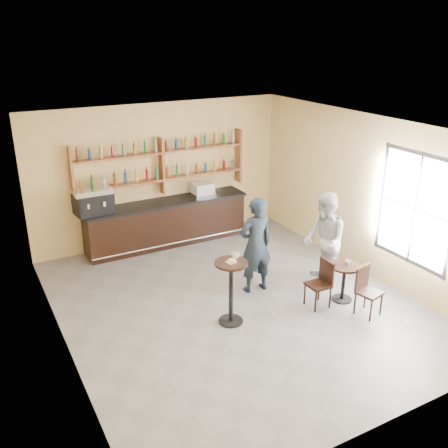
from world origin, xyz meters
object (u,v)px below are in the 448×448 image
espresso_machine (93,201)px  chair_west (318,284)px  cafe_table (343,283)px  chair_south (369,292)px  man_main (255,245)px  patron_second (324,240)px  bar_counter (167,222)px  pedestal_table (231,293)px  pastry_case (203,189)px

espresso_machine → chair_west: 4.98m
cafe_table → chair_south: size_ratio=0.81×
chair_south → man_main: bearing=113.1°
patron_second → bar_counter: bearing=-128.4°
espresso_machine → patron_second: size_ratio=0.41×
espresso_machine → man_main: size_ratio=0.41×
pedestal_table → patron_second: patron_second is taller
espresso_machine → pedestal_table: (1.29, -3.65, -0.74)m
chair_south → patron_second: (-0.03, 1.26, 0.51)m
man_main → bar_counter: bearing=-76.8°
pastry_case → cafe_table: (0.90, -3.98, -0.83)m
espresso_machine → chair_west: espresso_machine is taller
man_main → chair_west: (0.68, -1.06, -0.50)m
espresso_machine → chair_west: (2.92, -3.93, -0.88)m
patron_second → chair_west: bearing=-21.1°
chair_west → patron_second: bearing=137.4°
chair_west → cafe_table: bearing=85.7°
pedestal_table → man_main: (0.95, 0.77, 0.37)m
chair_west → chair_south: (0.60, -0.65, 0.00)m
espresso_machine → patron_second: patron_second is taller
cafe_table → patron_second: (0.02, 0.66, 0.59)m
chair_west → espresso_machine: bearing=-142.5°
bar_counter → chair_south: bar_counter is taller
bar_counter → cafe_table: bar_counter is taller
bar_counter → pedestal_table: 3.67m
cafe_table → espresso_machine: bearing=131.1°
espresso_machine → pastry_case: 2.58m
chair_south → patron_second: bearing=77.5°
espresso_machine → pastry_case: (2.57, 0.00, -0.13)m
pedestal_table → cafe_table: bearing=-8.7°
pastry_case → patron_second: patron_second is taller
cafe_table → chair_south: (0.05, -0.60, 0.08)m
man_main → cafe_table: 1.75m
espresso_machine → patron_second: (3.50, -3.33, -0.37)m
pastry_case → man_main: bearing=-102.8°
cafe_table → chair_west: bearing=174.8°
espresso_machine → man_main: (2.25, -2.88, -0.38)m
espresso_machine → patron_second: 4.84m
chair_west → pastry_case: bearing=-174.0°
pastry_case → pedestal_table: bearing=-115.7°
chair_west → patron_second: size_ratio=0.46×
cafe_table → patron_second: 0.88m
pedestal_table → man_main: man_main is taller
pedestal_table → man_main: bearing=39.0°
chair_west → patron_second: 0.98m
man_main → pedestal_table: bearing=40.2°
cafe_table → chair_south: 0.61m
espresso_machine → chair_west: size_ratio=0.88×
pedestal_table → cafe_table: (2.18, -0.33, -0.21)m
chair_south → bar_counter: bearing=98.7°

